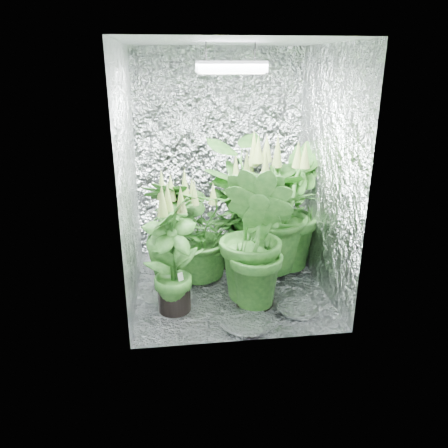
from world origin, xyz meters
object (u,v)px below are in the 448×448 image
object	(u,v)px
plant_g	(256,238)
circulation_fan	(292,259)
plant_c	(291,209)
plant_d	(174,233)
plant_b	(238,218)
plant_f	(172,255)
plant_a	(202,233)
plant_e	(266,209)
grow_lamp	(231,67)

from	to	relation	value
plant_g	circulation_fan	bearing A→B (deg)	48.87
plant_c	plant_d	size ratio (longest dim) A/B	1.23
plant_b	plant_f	distance (m)	0.94
plant_b	circulation_fan	bearing A→B (deg)	-19.39
plant_a	circulation_fan	xyz separation A→B (m)	(0.84, 0.03, -0.30)
plant_a	plant_g	size ratio (longest dim) A/B	0.75
plant_a	plant_c	size ratio (longest dim) A/B	0.75
plant_b	plant_e	size ratio (longest dim) A/B	0.84
grow_lamp	plant_d	size ratio (longest dim) A/B	0.49
plant_c	plant_f	world-z (taller)	plant_c
plant_d	circulation_fan	size ratio (longest dim) A/B	3.10
grow_lamp	plant_e	bearing A→B (deg)	34.14
plant_d	plant_e	xyz separation A→B (m)	(0.83, 0.05, 0.16)
plant_e	plant_d	bearing A→B (deg)	-176.44
plant_b	plant_c	xyz separation A→B (m)	(0.49, -0.04, 0.08)
plant_b	circulation_fan	size ratio (longest dim) A/B	3.34
plant_g	circulation_fan	distance (m)	0.81
plant_e	circulation_fan	xyz separation A→B (m)	(0.26, -0.03, -0.48)
plant_b	plant_g	bearing A→B (deg)	-87.07
plant_c	plant_e	world-z (taller)	plant_e
plant_e	plant_f	distance (m)	1.03
plant_a	plant_f	distance (m)	0.57
plant_a	plant_b	size ratio (longest dim) A/B	0.86
plant_f	circulation_fan	xyz separation A→B (m)	(1.10, 0.53, -0.34)
plant_d	plant_e	size ratio (longest dim) A/B	0.78
plant_a	plant_e	xyz separation A→B (m)	(0.58, 0.06, 0.18)
plant_a	plant_g	distance (m)	0.64
plant_a	grow_lamp	bearing A→B (deg)	-39.60
grow_lamp	plant_b	size ratio (longest dim) A/B	0.46
plant_c	plant_e	xyz separation A→B (m)	(-0.26, -0.10, 0.04)
grow_lamp	plant_e	distance (m)	1.28
plant_e	plant_f	bearing A→B (deg)	-146.26
plant_f	plant_g	distance (m)	0.66
plant_b	plant_f	bearing A→B (deg)	-131.27
plant_e	plant_b	bearing A→B (deg)	148.88
plant_b	plant_g	world-z (taller)	plant_g
grow_lamp	plant_b	xyz separation A→B (m)	(0.13, 0.38, -1.32)
plant_c	plant_e	bearing A→B (deg)	-158.78
plant_a	plant_e	bearing A→B (deg)	5.77
plant_b	plant_c	bearing A→B (deg)	-4.34
plant_d	circulation_fan	bearing A→B (deg)	1.00
plant_b	plant_c	size ratio (longest dim) A/B	0.88
grow_lamp	plant_c	world-z (taller)	grow_lamp
grow_lamp	plant_a	world-z (taller)	grow_lamp
plant_c	plant_f	distance (m)	1.29
plant_c	plant_d	distance (m)	1.10
plant_a	plant_e	size ratio (longest dim) A/B	0.72
circulation_fan	plant_b	bearing A→B (deg)	169.14
plant_e	plant_c	bearing A→B (deg)	21.22
grow_lamp	plant_b	world-z (taller)	grow_lamp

